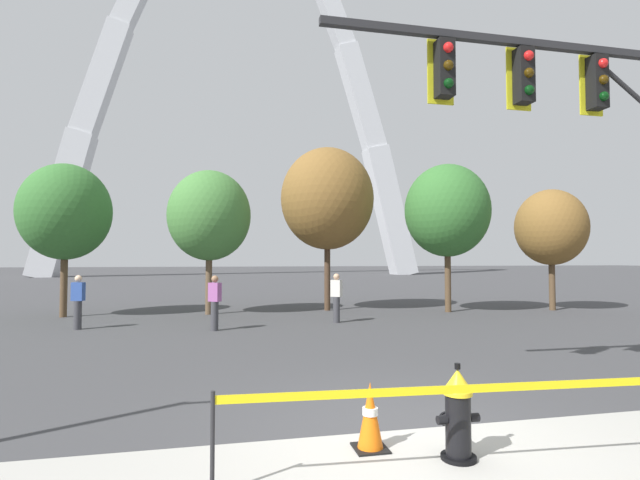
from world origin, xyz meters
name	(u,v)px	position (x,y,z in m)	size (l,w,h in m)	color
ground_plane	(400,431)	(0.00, 0.00, 0.00)	(240.00, 240.00, 0.00)	#3D3D3F
fire_hydrant	(458,414)	(0.28, -0.89, 0.47)	(0.46, 0.48, 0.99)	black
caution_tape_barrier	(519,406)	(0.72, -1.29, 0.64)	(5.86, 0.38, 0.91)	#232326
traffic_cone_by_hydrant	(370,416)	(-0.52, -0.46, 0.36)	(0.36, 0.36, 0.73)	black
traffic_signal_gantry	(619,122)	(4.50, 1.26, 4.40)	(7.82, 0.44, 6.00)	#232326
monument_arch	(238,99)	(0.00, 53.18, 22.00)	(46.43, 2.91, 50.77)	silver
tree_far_left	(65,212)	(-7.57, 12.92, 3.75)	(3.13, 3.13, 5.48)	brown
tree_left_mid	(209,216)	(-2.53, 12.70, 3.69)	(3.09, 3.09, 5.40)	brown
tree_center_left	(327,199)	(2.12, 13.09, 4.50)	(3.76, 3.76, 6.58)	#473323
tree_center_right	(447,211)	(6.61, 11.56, 3.96)	(3.31, 3.31, 5.80)	brown
tree_right_mid	(551,227)	(11.03, 11.25, 3.34)	(2.80, 2.80, 4.89)	brown
pedestrian_walking_left	(336,297)	(1.59, 9.49, 0.82)	(0.39, 0.37, 1.59)	#38383D
pedestrian_standing_center	(215,302)	(-2.27, 8.57, 0.82)	(0.39, 0.37, 1.59)	#38383D
pedestrian_walking_right	(78,302)	(-6.20, 9.64, 0.82)	(0.38, 0.28, 1.59)	#38383D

